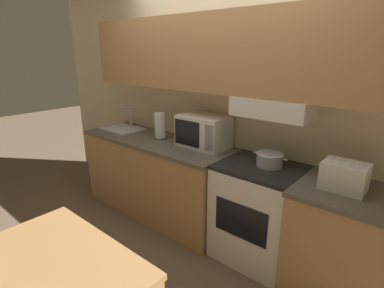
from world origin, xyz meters
name	(u,v)px	position (x,y,z in m)	size (l,w,h in m)	color
ground_plane	(221,220)	(0.00, 0.00, 0.00)	(16.00, 16.00, 0.00)	brown
wall_back	(223,82)	(0.01, -0.07, 1.53)	(5.63, 0.38, 2.55)	beige
lower_counter_main	(157,176)	(-0.69, -0.32, 0.45)	(1.86, 0.65, 0.89)	tan
lower_counter_right_stub	(340,245)	(1.28, -0.32, 0.45)	(0.69, 0.65, 0.89)	tan
stove_range	(258,213)	(0.59, -0.30, 0.45)	(0.69, 0.59, 0.89)	white
cooking_pot	(270,159)	(0.64, -0.25, 0.95)	(0.31, 0.23, 0.11)	#B7BABF
microwave	(204,131)	(-0.12, -0.19, 1.05)	(0.50, 0.34, 0.32)	white
toaster	(344,176)	(1.24, -0.33, 0.99)	(0.30, 0.22, 0.20)	white
sink_basin	(122,129)	(-1.29, -0.32, 0.91)	(0.47, 0.37, 0.26)	#B7BABF
paper_towel_roll	(160,126)	(-0.68, -0.26, 1.03)	(0.14, 0.14, 0.28)	black
dining_table	(60,277)	(0.23, -1.90, 0.62)	(1.07, 0.62, 0.73)	#B27F4C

